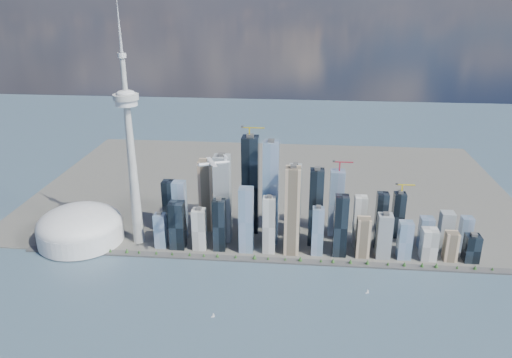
# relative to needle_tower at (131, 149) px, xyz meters

# --- Properties ---
(ground) EXTENTS (4000.00, 4000.00, 0.00)m
(ground) POSITION_rel_needle_tower_xyz_m (300.00, -310.00, -235.84)
(ground) COLOR #2E3D50
(ground) RESTS_ON ground
(seawall) EXTENTS (1100.00, 22.00, 4.00)m
(seawall) POSITION_rel_needle_tower_xyz_m (300.00, -60.00, -233.84)
(seawall) COLOR #383838
(seawall) RESTS_ON ground
(land) EXTENTS (1400.00, 900.00, 3.00)m
(land) POSITION_rel_needle_tower_xyz_m (300.00, 390.00, -234.34)
(land) COLOR #4C4C47
(land) RESTS_ON ground
(shoreline_trees) EXTENTS (960.53, 7.20, 8.80)m
(shoreline_trees) POSITION_rel_needle_tower_xyz_m (300.00, -60.00, -227.06)
(shoreline_trees) COLOR #3F2D1E
(shoreline_trees) RESTS_ON seawall
(skyscraper_cluster) EXTENTS (736.00, 142.00, 270.99)m
(skyscraper_cluster) POSITION_rel_needle_tower_xyz_m (359.61, 26.82, -151.47)
(skyscraper_cluster) COLOR black
(skyscraper_cluster) RESTS_ON land
(needle_tower) EXTENTS (56.00, 56.00, 550.50)m
(needle_tower) POSITION_rel_needle_tower_xyz_m (0.00, 0.00, 0.00)
(needle_tower) COLOR #979893
(needle_tower) RESTS_ON land
(dome_stadium) EXTENTS (200.00, 200.00, 86.00)m
(dome_stadium) POSITION_rel_needle_tower_xyz_m (-140.00, -10.00, -196.40)
(dome_stadium) COLOR silver
(dome_stadium) RESTS_ON land
(airplane) EXTENTS (63.36, 56.88, 16.25)m
(airplane) POSITION_rel_needle_tower_xyz_m (213.82, -140.29, 22.73)
(airplane) COLOR silver
(airplane) RESTS_ON ground
(sailboat_west) EXTENTS (7.04, 3.90, 9.91)m
(sailboat_west) POSITION_rel_needle_tower_xyz_m (229.16, -273.78, -232.66)
(sailboat_west) COLOR silver
(sailboat_west) RESTS_ON ground
(sailboat_east) EXTENTS (7.28, 4.14, 10.28)m
(sailboat_east) POSITION_rel_needle_tower_xyz_m (525.56, -167.28, -232.54)
(sailboat_east) COLOR silver
(sailboat_east) RESTS_ON ground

